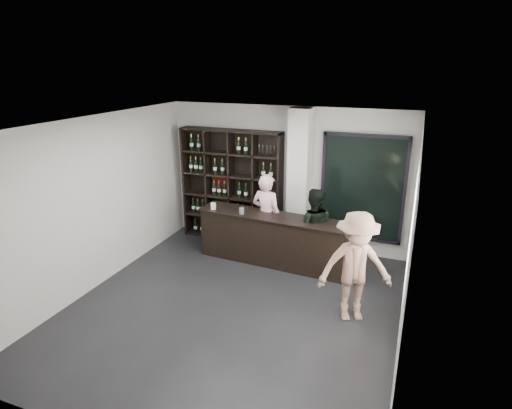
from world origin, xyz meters
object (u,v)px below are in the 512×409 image
at_px(wine_shelf, 232,186).
at_px(customer, 355,267).
at_px(tasting_counter, 273,239).
at_px(taster_pink, 266,216).
at_px(taster_black, 313,229).

height_order(wine_shelf, customer, wine_shelf).
bearing_deg(tasting_counter, wine_shelf, 150.47).
height_order(wine_shelf, tasting_counter, wine_shelf).
bearing_deg(taster_pink, customer, 151.63).
bearing_deg(taster_black, taster_pink, -18.99).
xyz_separation_m(taster_pink, customer, (1.95, -1.58, 0.01)).
height_order(taster_pink, taster_black, taster_pink).
xyz_separation_m(taster_pink, taster_black, (0.96, -0.13, -0.07)).
relative_size(tasting_counter, taster_black, 1.90).
relative_size(taster_pink, taster_black, 1.09).
bearing_deg(wine_shelf, taster_pink, -30.36).
distance_m(taster_pink, customer, 2.51).
relative_size(wine_shelf, customer, 1.40).
bearing_deg(customer, taster_black, 100.30).
bearing_deg(taster_pink, wine_shelf, -19.73).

